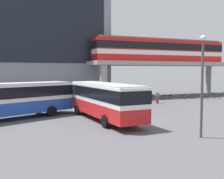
% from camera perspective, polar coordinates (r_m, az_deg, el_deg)
% --- Properties ---
extents(ground_plane, '(120.00, 120.00, 0.00)m').
position_cam_1_polar(ground_plane, '(32.34, -3.06, -3.63)').
color(ground_plane, '#515156').
extents(station_building, '(25.39, 13.81, 20.41)m').
position_cam_1_polar(station_building, '(48.07, -17.85, 10.89)').
color(station_building, gray).
rests_on(station_building, ground_plane).
extents(elevated_platform, '(26.31, 7.19, 5.77)m').
position_cam_1_polar(elevated_platform, '(46.08, 11.11, 4.75)').
color(elevated_platform, '#9E9B93').
rests_on(elevated_platform, ground_plane).
extents(train, '(23.53, 2.96, 3.84)m').
position_cam_1_polar(train, '(45.84, 10.44, 8.26)').
color(train, red).
rests_on(train, elevated_platform).
extents(bus_main, '(3.33, 11.19, 3.22)m').
position_cam_1_polar(bus_main, '(23.29, -1.78, -1.68)').
color(bus_main, red).
rests_on(bus_main, ground_plane).
extents(bus_secondary, '(11.13, 6.75, 3.22)m').
position_cam_1_polar(bus_secondary, '(25.25, -20.27, -1.49)').
color(bus_secondary, '#1E4CB2').
rests_on(bus_secondary, ground_plane).
extents(bicycle_red, '(1.70, 0.69, 1.04)m').
position_cam_1_polar(bicycle_red, '(42.76, 16.02, -1.42)').
color(bicycle_red, black).
rests_on(bicycle_red, ground_plane).
extents(bicycle_brown, '(1.78, 0.28, 1.04)m').
position_cam_1_polar(bicycle_brown, '(42.61, 19.31, -1.51)').
color(bicycle_brown, black).
rests_on(bicycle_brown, ground_plane).
extents(bicycle_black, '(1.76, 0.45, 1.04)m').
position_cam_1_polar(bicycle_black, '(40.78, 11.68, -1.61)').
color(bicycle_black, black).
rests_on(bicycle_black, ground_plane).
extents(bicycle_blue, '(1.76, 0.45, 1.04)m').
position_cam_1_polar(bicycle_blue, '(37.82, 8.28, -2.00)').
color(bicycle_blue, black).
rests_on(bicycle_blue, ground_plane).
extents(bicycle_silver, '(1.79, 0.19, 1.04)m').
position_cam_1_polar(bicycle_silver, '(36.75, 4.14, -2.15)').
color(bicycle_silver, black).
rests_on(bicycle_silver, ground_plane).
extents(bicycle_green, '(1.79, 0.07, 1.04)m').
position_cam_1_polar(bicycle_green, '(44.07, 21.49, -1.39)').
color(bicycle_green, black).
rests_on(bicycle_green, ground_plane).
extents(pedestrian_at_kerb, '(0.48, 0.44, 1.62)m').
position_cam_1_polar(pedestrian_at_kerb, '(35.56, 9.71, -1.76)').
color(pedestrian_at_kerb, maroon).
rests_on(pedestrian_at_kerb, ground_plane).
extents(pedestrian_walking_across, '(0.46, 0.37, 1.67)m').
position_cam_1_polar(pedestrian_walking_across, '(34.41, 3.14, -1.85)').
color(pedestrian_walking_across, '#33663F').
rests_on(pedestrian_walking_across, ground_plane).
extents(lamp_post, '(0.36, 0.36, 6.55)m').
position_cam_1_polar(lamp_post, '(17.90, 18.75, 2.35)').
color(lamp_post, '#3F3F44').
rests_on(lamp_post, ground_plane).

